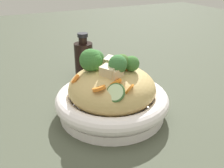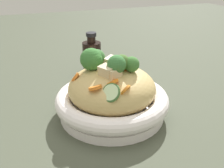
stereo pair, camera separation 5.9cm
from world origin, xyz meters
name	(u,v)px [view 2 (the right image)]	position (x,y,z in m)	size (l,w,h in m)	color
ground_plane	(112,114)	(0.00, 0.00, 0.00)	(3.00, 3.00, 0.00)	#464C3C
serving_bowl	(112,103)	(0.00, 0.00, 0.03)	(0.27, 0.27, 0.06)	white
noodle_heap	(112,88)	(0.00, 0.00, 0.07)	(0.21, 0.21, 0.11)	tan
broccoli_florets	(104,61)	(-0.02, 0.01, 0.14)	(0.13, 0.11, 0.06)	#92B375
carrot_coins	(107,77)	(-0.02, -0.01, 0.11)	(0.14, 0.18, 0.04)	orange
zucchini_slices	(110,70)	(0.00, 0.01, 0.11)	(0.13, 0.19, 0.05)	beige
chicken_chunks	(107,68)	(-0.01, 0.00, 0.12)	(0.08, 0.12, 0.03)	beige
soy_sauce_bottle	(92,58)	(0.02, 0.24, 0.06)	(0.06, 0.06, 0.14)	black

